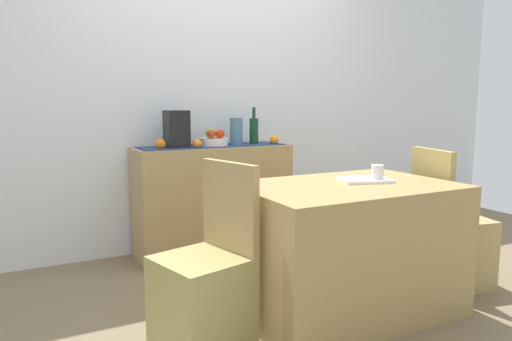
{
  "coord_description": "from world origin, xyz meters",
  "views": [
    {
      "loc": [
        -1.52,
        -2.52,
        1.19
      ],
      "look_at": [
        -0.02,
        0.37,
        0.72
      ],
      "focal_mm": 33.36,
      "sensor_mm": 36.0,
      "label": 1
    }
  ],
  "objects_px": {
    "open_book": "(364,180)",
    "chair_near_window": "(204,293)",
    "fruit_bowl": "(213,142)",
    "ceramic_vase": "(236,132)",
    "coffee_maker": "(177,129)",
    "coffee_cup": "(377,173)",
    "dining_table": "(346,248)",
    "chair_by_corner": "(450,245)",
    "sideboard_console": "(213,200)",
    "wine_bottle": "(254,130)"
  },
  "relations": [
    {
      "from": "open_book",
      "to": "chair_near_window",
      "type": "distance_m",
      "value": 1.11
    },
    {
      "from": "coffee_maker",
      "to": "ceramic_vase",
      "type": "xyz_separation_m",
      "value": [
        0.49,
        0.0,
        -0.03
      ]
    },
    {
      "from": "coffee_maker",
      "to": "open_book",
      "type": "bearing_deg",
      "value": -62.75
    },
    {
      "from": "fruit_bowl",
      "to": "coffee_cup",
      "type": "height_order",
      "value": "fruit_bowl"
    },
    {
      "from": "fruit_bowl",
      "to": "chair_near_window",
      "type": "relative_size",
      "value": 0.25
    },
    {
      "from": "dining_table",
      "to": "ceramic_vase",
      "type": "bearing_deg",
      "value": 92.19
    },
    {
      "from": "sideboard_console",
      "to": "open_book",
      "type": "bearing_deg",
      "value": -73.4
    },
    {
      "from": "fruit_bowl",
      "to": "sideboard_console",
      "type": "bearing_deg",
      "value": 180.0
    },
    {
      "from": "dining_table",
      "to": "coffee_cup",
      "type": "height_order",
      "value": "coffee_cup"
    },
    {
      "from": "coffee_maker",
      "to": "sideboard_console",
      "type": "bearing_deg",
      "value": 0.0
    },
    {
      "from": "chair_by_corner",
      "to": "wine_bottle",
      "type": "bearing_deg",
      "value": 119.08
    },
    {
      "from": "sideboard_console",
      "to": "coffee_maker",
      "type": "xyz_separation_m",
      "value": [
        -0.29,
        0.0,
        0.57
      ]
    },
    {
      "from": "dining_table",
      "to": "coffee_cup",
      "type": "distance_m",
      "value": 0.46
    },
    {
      "from": "ceramic_vase",
      "to": "coffee_cup",
      "type": "distance_m",
      "value": 1.41
    },
    {
      "from": "chair_by_corner",
      "to": "fruit_bowl",
      "type": "bearing_deg",
      "value": 129.33
    },
    {
      "from": "sideboard_console",
      "to": "open_book",
      "type": "height_order",
      "value": "sideboard_console"
    },
    {
      "from": "sideboard_console",
      "to": "ceramic_vase",
      "type": "height_order",
      "value": "ceramic_vase"
    },
    {
      "from": "coffee_cup",
      "to": "dining_table",
      "type": "bearing_deg",
      "value": 173.75
    },
    {
      "from": "ceramic_vase",
      "to": "coffee_maker",
      "type": "bearing_deg",
      "value": 180.0
    },
    {
      "from": "sideboard_console",
      "to": "dining_table",
      "type": "height_order",
      "value": "sideboard_console"
    },
    {
      "from": "wine_bottle",
      "to": "chair_near_window",
      "type": "relative_size",
      "value": 0.33
    },
    {
      "from": "fruit_bowl",
      "to": "coffee_cup",
      "type": "distance_m",
      "value": 1.45
    },
    {
      "from": "open_book",
      "to": "chair_near_window",
      "type": "bearing_deg",
      "value": -161.34
    },
    {
      "from": "dining_table",
      "to": "fruit_bowl",
      "type": "bearing_deg",
      "value": 100.39
    },
    {
      "from": "open_book",
      "to": "ceramic_vase",
      "type": "bearing_deg",
      "value": 115.76
    },
    {
      "from": "fruit_bowl",
      "to": "coffee_cup",
      "type": "relative_size",
      "value": 2.27
    },
    {
      "from": "wine_bottle",
      "to": "dining_table",
      "type": "xyz_separation_m",
      "value": [
        -0.11,
        -1.35,
        -0.59
      ]
    },
    {
      "from": "open_book",
      "to": "coffee_cup",
      "type": "relative_size",
      "value": 2.86
    },
    {
      "from": "chair_near_window",
      "to": "fruit_bowl",
      "type": "bearing_deg",
      "value": 65.68
    },
    {
      "from": "open_book",
      "to": "chair_by_corner",
      "type": "height_order",
      "value": "chair_by_corner"
    },
    {
      "from": "dining_table",
      "to": "chair_near_window",
      "type": "height_order",
      "value": "chair_near_window"
    },
    {
      "from": "coffee_maker",
      "to": "chair_near_window",
      "type": "relative_size",
      "value": 0.31
    },
    {
      "from": "ceramic_vase",
      "to": "dining_table",
      "type": "xyz_separation_m",
      "value": [
        0.05,
        -1.35,
        -0.59
      ]
    },
    {
      "from": "sideboard_console",
      "to": "coffee_maker",
      "type": "relative_size",
      "value": 4.33
    },
    {
      "from": "sideboard_console",
      "to": "chair_near_window",
      "type": "relative_size",
      "value": 1.35
    },
    {
      "from": "coffee_maker",
      "to": "dining_table",
      "type": "height_order",
      "value": "coffee_maker"
    },
    {
      "from": "open_book",
      "to": "coffee_cup",
      "type": "height_order",
      "value": "coffee_cup"
    },
    {
      "from": "sideboard_console",
      "to": "wine_bottle",
      "type": "height_order",
      "value": "wine_bottle"
    },
    {
      "from": "wine_bottle",
      "to": "coffee_cup",
      "type": "distance_m",
      "value": 1.39
    },
    {
      "from": "dining_table",
      "to": "chair_by_corner",
      "type": "bearing_deg",
      "value": 0.23
    },
    {
      "from": "sideboard_console",
      "to": "coffee_maker",
      "type": "height_order",
      "value": "coffee_maker"
    },
    {
      "from": "fruit_bowl",
      "to": "ceramic_vase",
      "type": "xyz_separation_m",
      "value": [
        0.2,
        0.0,
        0.07
      ]
    },
    {
      "from": "coffee_cup",
      "to": "open_book",
      "type": "bearing_deg",
      "value": 140.84
    },
    {
      "from": "sideboard_console",
      "to": "ceramic_vase",
      "type": "relative_size",
      "value": 5.59
    },
    {
      "from": "coffee_maker",
      "to": "chair_near_window",
      "type": "xyz_separation_m",
      "value": [
        -0.31,
        -1.35,
        -0.72
      ]
    },
    {
      "from": "coffee_maker",
      "to": "fruit_bowl",
      "type": "bearing_deg",
      "value": 0.0
    },
    {
      "from": "coffee_maker",
      "to": "coffee_cup",
      "type": "height_order",
      "value": "coffee_maker"
    },
    {
      "from": "sideboard_console",
      "to": "fruit_bowl",
      "type": "distance_m",
      "value": 0.46
    },
    {
      "from": "wine_bottle",
      "to": "coffee_maker",
      "type": "xyz_separation_m",
      "value": [
        -0.65,
        0.0,
        0.03
      ]
    },
    {
      "from": "ceramic_vase",
      "to": "chair_by_corner",
      "type": "relative_size",
      "value": 0.24
    }
  ]
}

